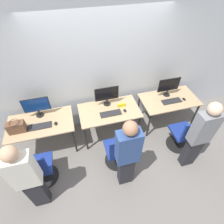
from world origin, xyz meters
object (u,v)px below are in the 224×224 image
at_px(monitor_center, 107,95).
at_px(keyboard_right, 172,101).
at_px(monitor_left, 37,106).
at_px(office_chair_left, 40,170).
at_px(mouse_right, 184,99).
at_px(handbag, 16,127).
at_px(person_right, 200,135).
at_px(mouse_left, 56,123).
at_px(office_chair_center, 118,152).
at_px(monitor_right, 169,86).
at_px(office_chair_right, 183,136).
at_px(keyboard_left, 40,126).
at_px(mouse_center, 125,111).
at_px(person_center, 127,154).
at_px(keyboard_center, 111,114).
at_px(person_left, 27,178).

distance_m(monitor_center, keyboard_right, 1.41).
height_order(monitor_left, office_chair_left, monitor_left).
xyz_separation_m(mouse_right, handbag, (-3.38, -0.00, 0.10)).
bearing_deg(person_right, mouse_right, 70.57).
bearing_deg(monitor_center, mouse_left, -164.45).
height_order(mouse_left, office_chair_center, office_chair_center).
distance_m(office_chair_center, mouse_right, 1.86).
height_order(mouse_left, monitor_center, monitor_center).
height_order(monitor_center, keyboard_right, monitor_center).
bearing_deg(mouse_left, keyboard_right, 0.37).
bearing_deg(monitor_center, monitor_right, -2.00).
distance_m(mouse_right, handbag, 3.38).
bearing_deg(office_chair_right, monitor_right, 89.37).
height_order(keyboard_left, mouse_left, mouse_left).
relative_size(monitor_center, keyboard_right, 1.15).
bearing_deg(monitor_left, office_chair_right, -19.72).
relative_size(monitor_center, office_chair_right, 0.54).
bearing_deg(mouse_center, mouse_right, 0.24).
distance_m(office_chair_center, person_center, 0.61).
relative_size(keyboard_center, office_chair_center, 0.47).
bearing_deg(mouse_center, keyboard_center, -179.64).
height_order(keyboard_left, keyboard_center, same).
xyz_separation_m(person_left, person_right, (2.76, 0.02, 0.01)).
xyz_separation_m(person_left, office_chair_center, (1.43, 0.35, -0.48)).
bearing_deg(office_chair_center, monitor_center, 87.63).
relative_size(person_left, mouse_center, 17.54).
bearing_deg(person_center, monitor_left, 134.74).
distance_m(mouse_left, keyboard_right, 2.43).
distance_m(office_chair_right, handbag, 3.18).
xyz_separation_m(monitor_center, handbag, (-1.73, -0.30, -0.13)).
bearing_deg(office_chair_center, monitor_left, 142.84).
bearing_deg(monitor_center, office_chair_right, -35.12).
bearing_deg(office_chair_right, mouse_center, 148.48).
bearing_deg(person_right, monitor_left, 153.23).
distance_m(keyboard_left, monitor_right, 2.74).
distance_m(monitor_left, office_chair_center, 1.76).
distance_m(monitor_left, mouse_center, 1.71).
height_order(keyboard_center, person_right, person_right).
bearing_deg(keyboard_center, monitor_center, 90.00).
xyz_separation_m(person_right, handbag, (-3.02, 1.02, -0.01)).
bearing_deg(person_center, keyboard_right, 37.87).
xyz_separation_m(keyboard_center, handbag, (-1.73, 0.01, 0.11)).
bearing_deg(person_left, keyboard_center, 34.90).
bearing_deg(handbag, monitor_center, 9.87).
relative_size(person_center, monitor_right, 3.23).
bearing_deg(office_chair_right, mouse_right, 65.28).
relative_size(person_right, handbag, 5.30).
relative_size(mouse_left, monitor_center, 0.18).
bearing_deg(office_chair_right, keyboard_right, 89.15).
distance_m(keyboard_center, person_right, 1.64).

